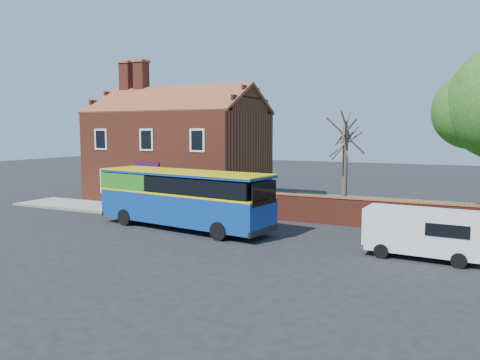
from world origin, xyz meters
The scene contains 9 objects.
ground centered at (0.00, 0.00, 0.00)m, with size 120.00×120.00×0.00m, color black.
pavement centered at (-7.00, 5.75, 0.06)m, with size 18.00×3.50×0.12m, color gray.
kerb centered at (-7.00, 4.00, 0.07)m, with size 18.00×0.15×0.14m, color slate.
grass_strip centered at (13.00, 13.00, 0.02)m, with size 26.00×12.00×0.04m, color #426B28.
shop_building centered at (-7.02, 11.50, 3.41)m, with size 12.30×8.13×10.50m.
boundary_wall centered at (13.00, 7.00, 0.81)m, with size 22.00×0.38×1.60m.
bus centered at (-1.23, 2.54, 1.75)m, with size 10.39×3.99×3.08m.
van_near centered at (11.11, 1.80, 1.11)m, with size 4.65×2.13×1.99m.
bare_tree centered at (6.20, 8.84, 3.09)m, with size 2.26×2.69×6.03m.
Camera 1 is at (12.51, -18.36, 5.20)m, focal length 35.00 mm.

